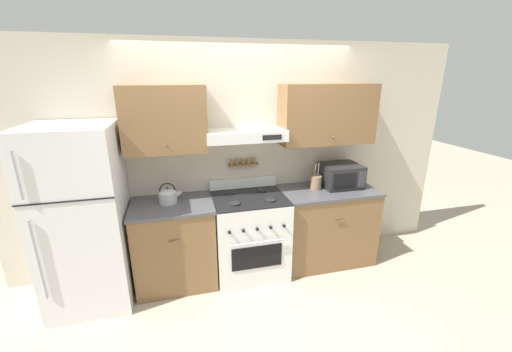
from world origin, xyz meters
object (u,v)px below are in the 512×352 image
at_px(tea_kettle, 168,195).
at_px(utensil_crock, 316,182).
at_px(microwave, 340,175).
at_px(stove_range, 250,235).
at_px(refrigerator, 84,218).

xyz_separation_m(tea_kettle, utensil_crock, (1.66, 0.00, 0.00)).
bearing_deg(tea_kettle, microwave, 0.52).
height_order(stove_range, microwave, microwave).
xyz_separation_m(refrigerator, utensil_crock, (2.44, 0.12, 0.12)).
distance_m(stove_range, microwave, 1.28).
relative_size(tea_kettle, microwave, 0.54).
distance_m(refrigerator, utensil_crock, 2.45).
xyz_separation_m(tea_kettle, microwave, (1.98, 0.02, 0.05)).
xyz_separation_m(microwave, utensil_crock, (-0.32, -0.02, -0.05)).
xyz_separation_m(refrigerator, tea_kettle, (0.78, 0.12, 0.11)).
distance_m(stove_range, refrigerator, 1.68).
bearing_deg(refrigerator, microwave, 2.78).
relative_size(stove_range, microwave, 2.33).
xyz_separation_m(stove_range, microwave, (1.13, 0.09, 0.59)).
distance_m(refrigerator, tea_kettle, 0.80).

